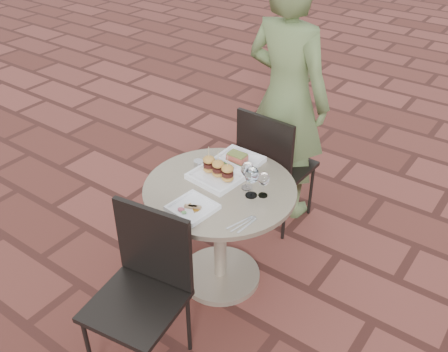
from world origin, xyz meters
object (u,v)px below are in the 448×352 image
Objects in this scene: diner at (287,98)px; plate_tuna at (192,208)px; cafe_table at (220,220)px; plate_sliders at (218,172)px; plate_salmon at (237,161)px; chair_near at (144,279)px; chair_far at (272,160)px.

diner reaches higher than plate_tuna.
plate_sliders is at bearing 131.91° from cafe_table.
diner is 0.69m from plate_salmon.
plate_salmon is (-0.08, 0.95, 0.20)m from chair_near.
plate_salmon is 0.53m from plate_tuna.
chair_far is at bearing 107.58° from diner.
diner is 6.71× the size of plate_salmon.
plate_tuna is (0.11, -1.20, -0.17)m from diner.
plate_salmon is 0.86× the size of plate_sliders.
chair_near is 0.46m from plate_tuna.
cafe_table is 0.37m from plate_tuna.
chair_far is 0.97m from plate_tuna.
plate_salmon is 1.10× the size of plate_tuna.
chair_near is 3.42× the size of plate_salmon.
plate_sliders is at bearing 90.60° from chair_far.
chair_far is 0.46m from plate_salmon.
cafe_table is 2.86× the size of plate_sliders.
diner is (-0.06, 0.26, 0.36)m from chair_far.
diner reaches higher than cafe_table.
plate_sliders reaches higher than plate_tuna.
chair_far reaches higher than plate_sliders.
plate_salmon is (-0.01, -0.41, 0.20)m from chair_far.
chair_far is at bearing 88.62° from plate_sliders.
chair_near is 0.79m from plate_sliders.
chair_near is 2.96× the size of plate_sliders.
plate_sliders is (-0.09, 0.75, 0.22)m from chair_near.
cafe_table is 0.68m from chair_near.
chair_far is at bearing 94.28° from cafe_table.
plate_tuna is (0.01, -0.26, 0.26)m from cafe_table.
chair_far is 0.65m from plate_sliders.
chair_near is at bearing 99.85° from diner.
plate_tuna is (-0.01, 0.42, 0.19)m from chair_near.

